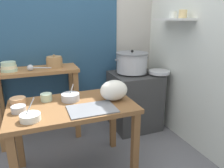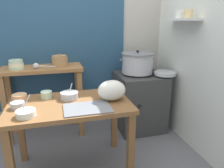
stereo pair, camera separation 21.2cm
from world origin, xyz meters
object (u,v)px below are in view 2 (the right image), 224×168
Objects in this scene: serving_tray at (87,108)px; prep_bowl_0 at (19,97)px; prep_table at (71,114)px; bowl_stack_enamel at (16,65)px; back_shelf_table at (43,85)px; plastic_bag at (112,90)px; clay_pot at (60,61)px; stove_block at (139,101)px; prep_bowl_2 at (69,95)px; wide_pan at (165,73)px; prep_bowl_4 at (18,105)px; ladle at (37,66)px; steamer_pot at (137,63)px; prep_bowl_1 at (26,113)px; prep_bowl_3 at (46,94)px.

serving_tray is 0.69m from prep_bowl_0.
bowl_stack_enamel reaches higher than prep_table.
plastic_bag is at bearing -51.16° from back_shelf_table.
serving_tray is at bearing -78.95° from clay_pot.
prep_table is 4.17× the size of plastic_bag.
stove_block is 4.62× the size of prep_bowl_2.
back_shelf_table is at bearing -180.00° from clay_pot.
back_shelf_table is 5.08× the size of clay_pot.
prep_bowl_4 is at bearing -163.79° from wide_pan.
prep_table is 0.44m from plastic_bag.
prep_bowl_2 is (0.00, 0.11, 0.15)m from prep_table.
prep_bowl_4 is (-1.40, -0.66, 0.37)m from stove_block.
ladle is (-0.31, 0.70, 0.33)m from prep_table.
serving_tray is at bearing -132.89° from steamer_pot.
wide_pan is 1.60× the size of prep_bowl_2.
prep_bowl_1 reaches higher than wide_pan.
plastic_bag is at bearing -40.28° from bowl_stack_enamel.
bowl_stack_enamel is 0.64× the size of wide_pan.
steamer_pot is 3.45× the size of prep_bowl_0.
prep_bowl_3 is (-0.21, 0.18, 0.15)m from prep_table.
prep_bowl_0 is (-0.45, 0.19, 0.14)m from prep_table.
prep_bowl_2 is at bearing -85.34° from clay_pot.
ladle reaches higher than wide_pan.
plastic_bag is at bearing -4.77° from prep_table.
prep_bowl_0 is at bearing 93.54° from prep_bowl_4.
serving_tray is 3.42× the size of prep_bowl_4.
steamer_pot is at bearing 23.75° from prep_bowl_3.
ladle reaches higher than back_shelf_table.
clay_pot is 1.32m from wide_pan.
serving_tray is at bearing -62.64° from ladle.
prep_bowl_0 is 0.39m from prep_bowl_1.
prep_bowl_4 is at bearing -86.46° from prep_bowl_0.
back_shelf_table reaches higher than prep_bowl_0.
clay_pot is at bearing 75.51° from prep_bowl_3.
plastic_bag is (0.93, -0.79, -0.13)m from bowl_stack_enamel.
prep_table is at bearing -54.35° from bowl_stack_enamel.
bowl_stack_enamel is at bearing 171.10° from wide_pan.
prep_bowl_0 is at bearing -161.64° from stove_block.
serving_tray is at bearing -149.07° from wide_pan.
steamer_pot is (-0.04, 0.02, 0.53)m from stove_block.
prep_bowl_4 is at bearing -179.68° from prep_table.
back_shelf_table is 1.27m from stove_block.
prep_bowl_0 is at bearing 157.56° from prep_table.
bowl_stack_enamel reaches higher than stove_block.
stove_block is at bearing -7.32° from clay_pot.
prep_bowl_2 is 1.60× the size of prep_bowl_3.
ladle reaches higher than prep_bowl_2.
wide_pan is at bearing 23.22° from prep_bowl_1.
plastic_bag is 0.41m from prep_bowl_2.
prep_bowl_3 is (-0.34, 0.35, 0.03)m from serving_tray.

